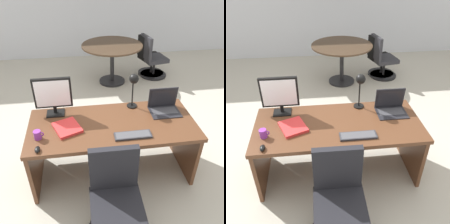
# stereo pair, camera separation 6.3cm
# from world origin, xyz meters

# --- Properties ---
(ground) EXTENTS (12.00, 12.00, 0.00)m
(ground) POSITION_xyz_m (0.00, 1.50, 0.00)
(ground) COLOR #B7B2A3
(desk) EXTENTS (1.79, 0.79, 0.73)m
(desk) POSITION_xyz_m (0.00, 0.05, 0.54)
(desk) COLOR #56331E
(desk) RESTS_ON ground
(monitor) EXTENTS (0.41, 0.16, 0.44)m
(monitor) POSITION_xyz_m (-0.61, 0.28, 0.98)
(monitor) COLOR black
(monitor) RESTS_ON desk
(laptop) EXTENTS (0.34, 0.27, 0.26)m
(laptop) POSITION_xyz_m (0.62, 0.19, 0.81)
(laptop) COLOR black
(laptop) RESTS_ON desk
(keyboard) EXTENTS (0.37, 0.12, 0.02)m
(keyboard) POSITION_xyz_m (0.17, -0.24, 0.74)
(keyboard) COLOR #2D2D33
(keyboard) RESTS_ON desk
(mouse) EXTENTS (0.05, 0.09, 0.04)m
(mouse) POSITION_xyz_m (-0.75, -0.33, 0.75)
(mouse) COLOR black
(mouse) RESTS_ON desk
(desk_lamp) EXTENTS (0.12, 0.15, 0.43)m
(desk_lamp) POSITION_xyz_m (0.28, 0.28, 1.05)
(desk_lamp) COLOR black
(desk_lamp) RESTS_ON desk
(book) EXTENTS (0.33, 0.36, 0.03)m
(book) POSITION_xyz_m (-0.48, -0.03, 0.75)
(book) COLOR red
(book) RESTS_ON desk
(coffee_mug) EXTENTS (0.10, 0.07, 0.09)m
(coffee_mug) POSITION_xyz_m (-0.76, -0.14, 0.78)
(coffee_mug) COLOR purple
(coffee_mug) RESTS_ON desk
(office_chair) EXTENTS (0.56, 0.56, 0.91)m
(office_chair) POSITION_xyz_m (-0.08, -0.74, 0.36)
(office_chair) COLOR black
(office_chair) RESTS_ON ground
(meeting_table) EXTENTS (1.18, 1.18, 0.79)m
(meeting_table) POSITION_xyz_m (0.35, 2.44, 0.60)
(meeting_table) COLOR black
(meeting_table) RESTS_ON ground
(meeting_chair_near) EXTENTS (0.59, 0.57, 0.84)m
(meeting_chair_near) POSITION_xyz_m (1.21, 2.70, 0.33)
(meeting_chair_near) COLOR black
(meeting_chair_near) RESTS_ON ground
(meeting_chair_far) EXTENTS (0.56, 0.56, 0.89)m
(meeting_chair_far) POSITION_xyz_m (1.22, 2.60, 0.35)
(meeting_chair_far) COLOR black
(meeting_chair_far) RESTS_ON ground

